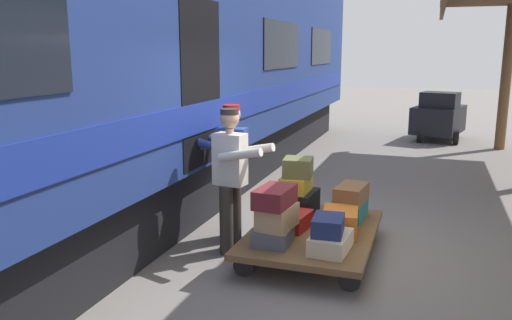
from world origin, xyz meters
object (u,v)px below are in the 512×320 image
at_px(suitcase_olive_duffel, 298,167).
at_px(suitcase_maroon_trunk, 275,197).
at_px(luggage_cart, 313,233).
at_px(suitcase_yellow_case, 296,184).
at_px(porter_by_door, 232,176).
at_px(suitcase_slate_roller, 273,236).
at_px(suitcase_cream_canvas, 331,242).
at_px(suitcase_tan_vintage, 277,217).
at_px(suitcase_navy_fabric, 328,225).
at_px(suitcase_orange_carryall, 340,221).
at_px(suitcase_black_hardshell, 299,202).
at_px(suitcase_brown_leather, 351,194).
at_px(porter_in_overalls, 231,167).
at_px(suitcase_red_plastic, 287,219).
at_px(suitcase_teal_softside, 348,210).
at_px(baggage_tug, 439,117).
at_px(train_car, 96,73).

bearing_deg(suitcase_olive_duffel, suitcase_maroon_trunk, 91.05).
relative_size(luggage_cart, suitcase_maroon_trunk, 3.84).
bearing_deg(suitcase_yellow_case, suitcase_olive_duffel, 162.61).
bearing_deg(porter_by_door, suitcase_slate_roller, 150.50).
bearing_deg(suitcase_cream_canvas, suitcase_tan_vintage, -3.08).
xyz_separation_m(suitcase_navy_fabric, suitcase_yellow_case, (0.63, -1.12, 0.12)).
bearing_deg(suitcase_orange_carryall, suitcase_tan_vintage, 42.15).
distance_m(suitcase_cream_canvas, porter_by_door, 1.39).
bearing_deg(suitcase_maroon_trunk, suitcase_black_hardshell, -89.49).
distance_m(suitcase_brown_leather, porter_in_overalls, 1.52).
distance_m(suitcase_red_plastic, suitcase_teal_softside, 0.85).
xyz_separation_m(suitcase_navy_fabric, suitcase_brown_leather, (-0.07, -1.11, 0.05)).
xyz_separation_m(suitcase_slate_roller, suitcase_yellow_case, (0.04, -1.11, 0.30)).
xyz_separation_m(suitcase_teal_softside, suitcase_cream_canvas, (0.00, 1.14, -0.02)).
xyz_separation_m(luggage_cart, suitcase_teal_softside, (-0.31, -0.57, 0.15)).
distance_m(suitcase_orange_carryall, suitcase_navy_fabric, 0.59).
xyz_separation_m(suitcase_tan_vintage, porter_in_overalls, (0.82, -0.73, 0.33)).
distance_m(suitcase_slate_roller, suitcase_olive_duffel, 1.22).
bearing_deg(porter_by_door, luggage_cart, -166.41).
bearing_deg(luggage_cart, suitcase_red_plastic, -0.00).
xyz_separation_m(suitcase_yellow_case, baggage_tug, (-1.77, -8.39, -0.06)).
relative_size(suitcase_cream_canvas, suitcase_brown_leather, 1.02).
bearing_deg(suitcase_brown_leather, suitcase_tan_vintage, 59.34).
bearing_deg(luggage_cart, suitcase_cream_canvas, 118.91).
xyz_separation_m(suitcase_navy_fabric, suitcase_maroon_trunk, (0.59, -0.03, 0.25)).
distance_m(suitcase_slate_roller, baggage_tug, 9.66).
xyz_separation_m(suitcase_black_hardshell, suitcase_olive_duffel, (0.01, 0.03, 0.46)).
height_order(suitcase_brown_leather, suitcase_yellow_case, suitcase_yellow_case).
bearing_deg(suitcase_yellow_case, suitcase_cream_canvas, 120.87).
bearing_deg(porter_in_overalls, suitcase_teal_softside, -165.06).
distance_m(suitcase_brown_leather, suitcase_olive_duffel, 0.73).
distance_m(suitcase_tan_vintage, suitcase_maroon_trunk, 0.22).
height_order(suitcase_red_plastic, baggage_tug, baggage_tug).
relative_size(suitcase_cream_canvas, baggage_tug, 0.29).
xyz_separation_m(suitcase_brown_leather, porter_by_door, (1.28, 0.75, 0.30)).
relative_size(suitcase_black_hardshell, porter_by_door, 0.33).
distance_m(luggage_cart, suitcase_slate_roller, 0.66).
xyz_separation_m(suitcase_slate_roller, suitcase_black_hardshell, (0.00, -1.14, 0.06)).
xyz_separation_m(train_car, suitcase_orange_carryall, (-3.25, 0.12, -1.63)).
xyz_separation_m(suitcase_navy_fabric, porter_in_overalls, (1.38, -0.77, 0.35)).
distance_m(suitcase_slate_roller, suitcase_brown_leather, 1.31).
relative_size(suitcase_black_hardshell, suitcase_navy_fabric, 1.35).
relative_size(suitcase_tan_vintage, baggage_tug, 0.25).
bearing_deg(suitcase_yellow_case, luggage_cart, 122.84).
distance_m(train_car, suitcase_teal_softside, 3.67).
bearing_deg(suitcase_slate_roller, luggage_cart, -118.91).
height_order(suitcase_teal_softside, suitcase_olive_duffel, suitcase_olive_duffel).
bearing_deg(suitcase_red_plastic, porter_in_overalls, -13.62).
xyz_separation_m(luggage_cart, suitcase_red_plastic, (0.31, -0.00, 0.14)).
distance_m(suitcase_slate_roller, suitcase_teal_softside, 1.30).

